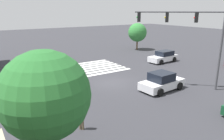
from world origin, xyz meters
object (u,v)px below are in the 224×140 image
pedestrian (81,115)px  tree_corner_c (45,95)px  car_2 (163,57)px  tree_corner_b (137,32)px  car_1 (162,82)px  car_3 (56,73)px  traffic_signal_mast (192,31)px

pedestrian → tree_corner_c: size_ratio=0.30×
car_2 → tree_corner_c: bearing=28.6°
tree_corner_b → tree_corner_c: size_ratio=0.85×
car_1 → car_3: size_ratio=0.89×
car_3 → tree_corner_b: 20.71m
car_2 → tree_corner_b: (-3.16, -9.62, 2.39)m
car_2 → car_3: bearing=-5.4°
car_3 → pedestrian: (2.14, 10.57, 0.26)m
car_1 → car_3: (6.99, -8.31, -0.05)m
car_3 → pedestrian: size_ratio=2.93×
car_3 → tree_corner_c: size_ratio=0.88×
traffic_signal_mast → car_2: 11.47m
tree_corner_b → tree_corner_c: 32.18m
tree_corner_b → tree_corner_c: (23.31, 22.18, 0.58)m
car_2 → pedestrian: 20.12m
car_2 → traffic_signal_mast: bearing=52.3°
traffic_signal_mast → car_2: size_ratio=1.59×
pedestrian → car_3: bearing=33.6°
car_1 → tree_corner_c: size_ratio=0.78×
tree_corner_c → traffic_signal_mast: bearing=-164.7°
tree_corner_c → tree_corner_b: bearing=-136.4°
traffic_signal_mast → tree_corner_b: bearing=-71.4°
traffic_signal_mast → tree_corner_c: 14.83m
car_2 → pedestrian: size_ratio=2.67×
car_3 → tree_corner_c: (4.86, 13.09, 3.01)m
car_1 → car_3: bearing=126.7°
car_2 → tree_corner_c: tree_corner_c is taller
car_1 → car_2: car_1 is taller
traffic_signal_mast → car_3: bearing=0.5°
car_3 → tree_corner_c: tree_corner_c is taller
car_1 → car_2: 11.38m
traffic_signal_mast → car_2: bearing=-79.4°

